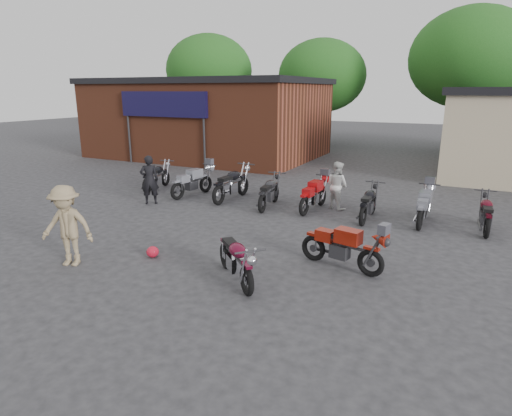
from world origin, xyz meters
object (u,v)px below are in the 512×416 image
at_px(person_tan, 67,226).
at_px(helmet, 153,252).
at_px(row_bike_1, 193,180).
at_px(row_bike_5, 369,201).
at_px(person_dark, 149,180).
at_px(vintage_motorcycle, 236,257).
at_px(row_bike_3, 269,190).
at_px(row_bike_0, 157,175).
at_px(row_bike_2, 232,182).
at_px(row_bike_6, 424,205).
at_px(row_bike_4, 314,193).
at_px(row_bike_7, 486,212).
at_px(person_light, 337,185).
at_px(sportbike, 343,245).

bearing_deg(person_tan, helmet, 21.43).
height_order(row_bike_1, row_bike_5, row_bike_1).
bearing_deg(person_dark, row_bike_1, -148.82).
distance_m(vintage_motorcycle, row_bike_3, 5.66).
distance_m(row_bike_0, row_bike_1, 1.84).
distance_m(row_bike_2, row_bike_6, 6.20).
bearing_deg(person_dark, row_bike_4, 161.04).
height_order(person_dark, row_bike_3, person_dark).
bearing_deg(row_bike_7, row_bike_6, 88.63).
bearing_deg(row_bike_0, row_bike_2, -102.00).
xyz_separation_m(vintage_motorcycle, row_bike_6, (2.89, 5.72, 0.02)).
relative_size(person_light, person_tan, 0.86).
bearing_deg(person_dark, row_bike_6, 154.83).
distance_m(person_dark, row_bike_6, 8.54).
bearing_deg(vintage_motorcycle, row_bike_1, 173.70).
xyz_separation_m(row_bike_4, row_bike_6, (3.24, 0.07, -0.00)).
bearing_deg(person_light, row_bike_4, 69.86).
bearing_deg(person_tan, vintage_motorcycle, -6.05).
bearing_deg(person_light, row_bike_3, 49.42).
xyz_separation_m(vintage_motorcycle, row_bike_2, (-3.31, 5.68, 0.09)).
height_order(row_bike_1, row_bike_2, row_bike_2).
bearing_deg(vintage_motorcycle, row_bike_2, 162.84).
bearing_deg(row_bike_3, row_bike_0, 77.52).
relative_size(person_tan, row_bike_5, 0.94).
relative_size(helmet, row_bike_2, 0.13).
relative_size(sportbike, person_light, 1.23).
height_order(person_dark, row_bike_4, person_dark).
distance_m(sportbike, row_bike_1, 7.67).
bearing_deg(row_bike_1, row_bike_6, -78.94).
bearing_deg(vintage_motorcycle, row_bike_7, 95.03).
relative_size(person_tan, row_bike_1, 0.90).
relative_size(row_bike_1, row_bike_5, 1.05).
xyz_separation_m(vintage_motorcycle, sportbike, (1.70, 1.56, 0.01)).
height_order(vintage_motorcycle, row_bike_1, row_bike_1).
distance_m(person_light, row_bike_7, 4.23).
xyz_separation_m(person_dark, row_bike_3, (3.72, 1.37, -0.26)).
distance_m(row_bike_4, row_bike_7, 4.79).
relative_size(row_bike_1, row_bike_2, 0.91).
bearing_deg(person_dark, person_light, 164.10).
relative_size(helmet, person_dark, 0.17).
xyz_separation_m(person_light, row_bike_6, (2.66, -0.46, -0.21)).
bearing_deg(row_bike_0, sportbike, -126.69).
xyz_separation_m(sportbike, row_bike_1, (-6.55, 4.00, 0.03)).
xyz_separation_m(row_bike_3, row_bike_7, (6.20, 0.39, -0.02)).
bearing_deg(vintage_motorcycle, sportbike, 85.12).
xyz_separation_m(row_bike_1, row_bike_7, (9.28, 0.22, -0.04)).
bearing_deg(sportbike, row_bike_3, 144.67).
relative_size(person_dark, row_bike_1, 0.83).
bearing_deg(row_bike_7, row_bike_0, 86.50).
relative_size(row_bike_5, row_bike_6, 0.98).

